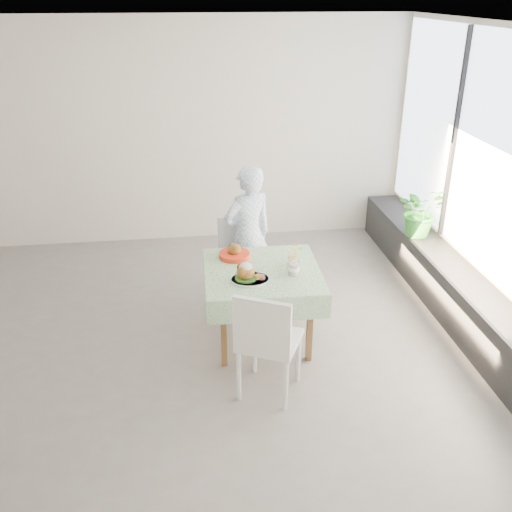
{
  "coord_description": "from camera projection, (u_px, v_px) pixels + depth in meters",
  "views": [
    {
      "loc": [
        0.12,
        -4.66,
        3.06
      ],
      "look_at": [
        0.74,
        -0.04,
        0.86
      ],
      "focal_mm": 40.0,
      "sensor_mm": 36.0,
      "label": 1
    }
  ],
  "objects": [
    {
      "name": "diner",
      "position": [
        248.0,
        236.0,
        5.87
      ],
      "size": [
        0.64,
        0.54,
        1.49
      ],
      "primitive_type": "imported",
      "rotation": [
        0.0,
        0.0,
        3.54
      ],
      "color": "#8FBCE6",
      "rests_on": "ground"
    },
    {
      "name": "cafe_table",
      "position": [
        262.0,
        297.0,
        5.28
      ],
      "size": [
        1.07,
        1.07,
        0.74
      ],
      "color": "brown",
      "rests_on": "ground"
    },
    {
      "name": "ceiling",
      "position": [
        158.0,
        26.0,
        4.27
      ],
      "size": [
        6.0,
        6.0,
        0.0
      ],
      "primitive_type": "plane",
      "rotation": [
        3.14,
        0.0,
        0.0
      ],
      "color": "white",
      "rests_on": "ground"
    },
    {
      "name": "second_dish",
      "position": [
        234.0,
        253.0,
        5.39
      ],
      "size": [
        0.29,
        0.29,
        0.14
      ],
      "color": "red",
      "rests_on": "cafe_table"
    },
    {
      "name": "wall_front",
      "position": [
        168.0,
        384.0,
        2.63
      ],
      "size": [
        6.0,
        0.02,
        2.8
      ],
      "primitive_type": "cube",
      "color": "silver",
      "rests_on": "ground"
    },
    {
      "name": "wall_right",
      "position": [
        499.0,
        187.0,
        5.23
      ],
      "size": [
        0.02,
        5.0,
        2.8
      ],
      "primitive_type": "cube",
      "color": "silver",
      "rests_on": "ground"
    },
    {
      "name": "main_dish",
      "position": [
        248.0,
        275.0,
        4.95
      ],
      "size": [
        0.34,
        0.34,
        0.17
      ],
      "color": "white",
      "rests_on": "cafe_table"
    },
    {
      "name": "wall_back",
      "position": [
        170.0,
        134.0,
        7.11
      ],
      "size": [
        6.0,
        0.02,
        2.8
      ],
      "primitive_type": "cube",
      "color": "silver",
      "rests_on": "ground"
    },
    {
      "name": "chair_far",
      "position": [
        246.0,
        275.0,
        6.06
      ],
      "size": [
        0.57,
        0.57,
        0.93
      ],
      "color": "white",
      "rests_on": "ground"
    },
    {
      "name": "juice_cup_lemonade",
      "position": [
        294.0,
        267.0,
        5.05
      ],
      "size": [
        0.11,
        0.11,
        0.3
      ],
      "color": "white",
      "rests_on": "cafe_table"
    },
    {
      "name": "juice_cup_orange",
      "position": [
        292.0,
        259.0,
        5.24
      ],
      "size": [
        0.09,
        0.09,
        0.24
      ],
      "color": "white",
      "rests_on": "cafe_table"
    },
    {
      "name": "potted_plant",
      "position": [
        420.0,
        211.0,
        6.39
      ],
      "size": [
        0.64,
        0.59,
        0.59
      ],
      "primitive_type": "imported",
      "rotation": [
        0.0,
        0.0,
        0.3
      ],
      "color": "#2D7C29",
      "rests_on": "window_ledge"
    },
    {
      "name": "window_pane",
      "position": [
        501.0,
        161.0,
        5.12
      ],
      "size": [
        0.01,
        4.8,
        2.18
      ],
      "primitive_type": "cube",
      "color": "#D1E0F9",
      "rests_on": "ground"
    },
    {
      "name": "window_ledge",
      "position": [
        459.0,
        298.0,
        5.7
      ],
      "size": [
        0.4,
        4.8,
        0.5
      ],
      "primitive_type": "cube",
      "color": "black",
      "rests_on": "ground"
    },
    {
      "name": "chair_near",
      "position": [
        269.0,
        361.0,
        4.65
      ],
      "size": [
        0.61,
        0.61,
        0.97
      ],
      "color": "white",
      "rests_on": "ground"
    },
    {
      "name": "floor",
      "position": [
        179.0,
        340.0,
        5.47
      ],
      "size": [
        6.0,
        6.0,
        0.0
      ],
      "primitive_type": "plane",
      "color": "slate",
      "rests_on": "ground"
    }
  ]
}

